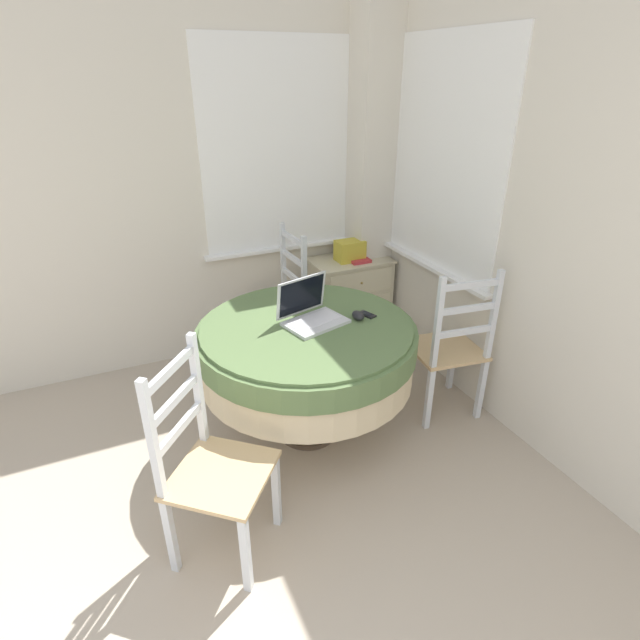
# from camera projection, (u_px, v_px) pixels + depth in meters

# --- Properties ---
(corner_room_shell) EXTENTS (4.65, 5.22, 2.55)m
(corner_room_shell) POSITION_uv_depth(u_px,v_px,m) (337.00, 221.00, 2.58)
(corner_room_shell) COLOR beige
(corner_room_shell) RESTS_ON ground_plane
(round_dining_table) EXTENTS (1.22, 1.22, 0.73)m
(round_dining_table) POSITION_uv_depth(u_px,v_px,m) (307.00, 348.00, 2.79)
(round_dining_table) COLOR #4C3D2D
(round_dining_table) RESTS_ON ground_plane
(laptop) EXTENTS (0.38, 0.33, 0.24)m
(laptop) POSITION_uv_depth(u_px,v_px,m) (311.00, 313.00, 2.75)
(laptop) COLOR silver
(laptop) RESTS_ON round_dining_table
(computer_mouse) EXTENTS (0.06, 0.09, 0.05)m
(computer_mouse) POSITION_uv_depth(u_px,v_px,m) (358.00, 315.00, 2.78)
(computer_mouse) COLOR black
(computer_mouse) RESTS_ON round_dining_table
(cell_phone) EXTENTS (0.08, 0.11, 0.01)m
(cell_phone) POSITION_uv_depth(u_px,v_px,m) (367.00, 314.00, 2.83)
(cell_phone) COLOR black
(cell_phone) RESTS_ON round_dining_table
(dining_chair_near_back_window) EXTENTS (0.42, 0.43, 1.00)m
(dining_chair_near_back_window) POSITION_uv_depth(u_px,v_px,m) (279.00, 304.00, 3.63)
(dining_chair_near_back_window) COLOR tan
(dining_chair_near_back_window) RESTS_ON ground_plane
(dining_chair_near_right_window) EXTENTS (0.46, 0.45, 1.00)m
(dining_chair_near_right_window) POSITION_uv_depth(u_px,v_px,m) (450.00, 349.00, 3.04)
(dining_chair_near_right_window) COLOR tan
(dining_chair_near_right_window) RESTS_ON ground_plane
(dining_chair_camera_near) EXTENTS (0.57, 0.57, 1.00)m
(dining_chair_camera_near) POSITION_uv_depth(u_px,v_px,m) (211.00, 467.00, 2.13)
(dining_chair_camera_near) COLOR tan
(dining_chair_camera_near) RESTS_ON ground_plane
(corner_cabinet) EXTENTS (0.62, 0.40, 0.66)m
(corner_cabinet) POSITION_uv_depth(u_px,v_px,m) (349.00, 298.00, 4.02)
(corner_cabinet) COLOR beige
(corner_cabinet) RESTS_ON ground_plane
(storage_box) EXTENTS (0.21, 0.14, 0.16)m
(storage_box) POSITION_uv_depth(u_px,v_px,m) (350.00, 251.00, 3.82)
(storage_box) COLOR gold
(storage_box) RESTS_ON corner_cabinet
(book_on_cabinet) EXTENTS (0.15, 0.20, 0.02)m
(book_on_cabinet) POSITION_uv_depth(u_px,v_px,m) (357.00, 259.00, 3.85)
(book_on_cabinet) COLOR #BC3338
(book_on_cabinet) RESTS_ON corner_cabinet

